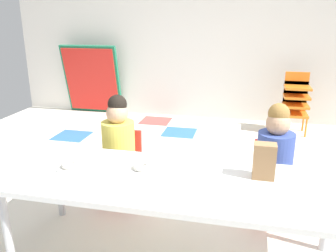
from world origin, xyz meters
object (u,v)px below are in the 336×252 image
(seated_child_middle_seat, at_px, (275,153))
(folded_activity_table, at_px, (92,80))
(paper_plate_near_edge, at_px, (70,167))
(donut_powdered_on_plate, at_px, (70,164))
(craft_table, at_px, (173,185))
(paper_bag_brown, at_px, (264,161))
(seated_child_near_camera, at_px, (119,140))
(donut_powdered_loose, at_px, (142,166))
(kid_chair_orange_stack, at_px, (296,99))

(seated_child_middle_seat, distance_m, folded_activity_table, 3.64)
(paper_plate_near_edge, xyz_separation_m, donut_powdered_on_plate, (0.00, 0.00, 0.02))
(folded_activity_table, bearing_deg, donut_powdered_on_plate, -67.43)
(seated_child_middle_seat, relative_size, folded_activity_table, 0.84)
(seated_child_middle_seat, height_order, donut_powdered_on_plate, seated_child_middle_seat)
(craft_table, xyz_separation_m, folded_activity_table, (-1.98, 3.14, 0.01))
(craft_table, bearing_deg, donut_powdered_on_plate, 179.63)
(paper_bag_brown, relative_size, donut_powdered_on_plate, 1.90)
(paper_plate_near_edge, relative_size, donut_powdered_on_plate, 1.55)
(seated_child_middle_seat, relative_size, donut_powdered_on_plate, 7.91)
(seated_child_near_camera, bearing_deg, donut_powdered_on_plate, -100.16)
(folded_activity_table, distance_m, donut_powdered_on_plate, 3.40)
(craft_table, height_order, paper_plate_near_edge, paper_plate_near_edge)
(donut_powdered_on_plate, bearing_deg, paper_bag_brown, 6.21)
(donut_powdered_on_plate, xyz_separation_m, donut_powdered_loose, (0.45, 0.09, -0.01))
(kid_chair_orange_stack, bearing_deg, craft_table, -110.02)
(paper_bag_brown, distance_m, donut_powdered_on_plate, 1.21)
(craft_table, relative_size, donut_powdered_loose, 17.51)
(paper_plate_near_edge, height_order, donut_powdered_on_plate, donut_powdered_on_plate)
(folded_activity_table, xyz_separation_m, paper_bag_brown, (2.51, -3.01, 0.14))
(donut_powdered_on_plate, bearing_deg, seated_child_near_camera, 79.84)
(seated_child_near_camera, height_order, donut_powdered_loose, seated_child_near_camera)
(kid_chair_orange_stack, relative_size, paper_plate_near_edge, 4.44)
(paper_bag_brown, height_order, paper_plate_near_edge, paper_bag_brown)
(paper_bag_brown, xyz_separation_m, donut_powdered_on_plate, (-1.20, -0.13, -0.08))
(craft_table, distance_m, donut_powdered_loose, 0.25)
(kid_chair_orange_stack, bearing_deg, seated_child_near_camera, -125.58)
(craft_table, distance_m, seated_child_near_camera, 0.83)
(folded_activity_table, distance_m, paper_plate_near_edge, 3.40)
(kid_chair_orange_stack, height_order, donut_powdered_on_plate, kid_chair_orange_stack)
(kid_chair_orange_stack, distance_m, paper_plate_near_edge, 3.33)
(seated_child_near_camera, bearing_deg, donut_powdered_loose, -55.26)
(craft_table, relative_size, folded_activity_table, 1.92)
(seated_child_near_camera, xyz_separation_m, paper_bag_brown, (1.10, -0.46, 0.12))
(seated_child_near_camera, bearing_deg, seated_child_middle_seat, 0.00)
(kid_chair_orange_stack, xyz_separation_m, folded_activity_table, (-3.02, 0.29, 0.08))
(seated_child_near_camera, height_order, seated_child_middle_seat, same)
(folded_activity_table, distance_m, paper_bag_brown, 3.92)
(folded_activity_table, height_order, donut_powdered_loose, folded_activity_table)
(paper_plate_near_edge, xyz_separation_m, donut_powdered_loose, (0.45, 0.09, 0.01))
(paper_bag_brown, bearing_deg, seated_child_near_camera, 157.22)
(folded_activity_table, xyz_separation_m, donut_powdered_on_plate, (1.30, -3.14, 0.05))
(paper_plate_near_edge, bearing_deg, donut_powdered_loose, 11.13)
(paper_bag_brown, bearing_deg, craft_table, -165.51)
(paper_plate_near_edge, bearing_deg, donut_powdered_on_plate, 0.00)
(craft_table, bearing_deg, paper_plate_near_edge, 179.63)
(kid_chair_orange_stack, bearing_deg, donut_powdered_loose, -114.63)
(kid_chair_orange_stack, distance_m, donut_powdered_loose, 3.04)
(seated_child_middle_seat, bearing_deg, seated_child_near_camera, 180.00)
(folded_activity_table, bearing_deg, donut_powdered_loose, -60.00)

